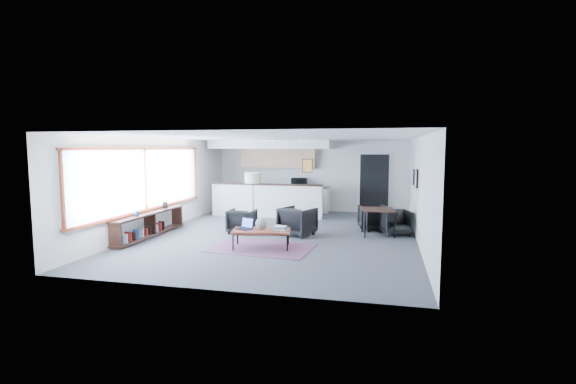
% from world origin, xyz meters
% --- Properties ---
extents(room, '(7.02, 9.02, 2.62)m').
position_xyz_m(room, '(0.00, 0.00, 1.30)').
color(room, '#49494B').
rests_on(room, ground).
extents(window, '(0.10, 5.95, 1.66)m').
position_xyz_m(window, '(-3.46, -0.90, 1.46)').
color(window, '#8CBFFF').
rests_on(window, room).
extents(console, '(0.35, 3.00, 0.80)m').
position_xyz_m(console, '(-3.30, -1.05, 0.33)').
color(console, black).
rests_on(console, floor).
extents(kitchenette, '(4.20, 1.96, 2.60)m').
position_xyz_m(kitchenette, '(-1.20, 3.71, 1.38)').
color(kitchenette, white).
rests_on(kitchenette, floor).
extents(doorway, '(1.10, 0.12, 2.15)m').
position_xyz_m(doorway, '(2.30, 4.42, 1.07)').
color(doorway, black).
rests_on(doorway, room).
extents(track_light, '(1.60, 0.07, 0.15)m').
position_xyz_m(track_light, '(-0.59, 2.20, 2.53)').
color(track_light, silver).
rests_on(track_light, room).
extents(wall_art_lower, '(0.03, 0.38, 0.48)m').
position_xyz_m(wall_art_lower, '(3.47, 0.40, 1.55)').
color(wall_art_lower, black).
rests_on(wall_art_lower, room).
extents(wall_art_upper, '(0.03, 0.34, 0.44)m').
position_xyz_m(wall_art_upper, '(3.47, 1.70, 1.50)').
color(wall_art_upper, black).
rests_on(wall_art_upper, room).
extents(kilim_rug, '(2.43, 1.77, 0.01)m').
position_xyz_m(kilim_rug, '(-0.08, -1.54, 0.01)').
color(kilim_rug, '#61344C').
rests_on(kilim_rug, floor).
extents(coffee_table, '(1.44, 0.95, 0.43)m').
position_xyz_m(coffee_table, '(-0.08, -1.54, 0.40)').
color(coffee_table, maroon).
rests_on(coffee_table, floor).
extents(laptop, '(0.43, 0.40, 0.25)m').
position_xyz_m(laptop, '(-0.47, -1.52, 0.51)').
color(laptop, black).
rests_on(laptop, coffee_table).
extents(ceramic_pot, '(0.27, 0.27, 0.27)m').
position_xyz_m(ceramic_pot, '(-0.09, -1.53, 0.57)').
color(ceramic_pot, gray).
rests_on(ceramic_pot, coffee_table).
extents(book_stack, '(0.36, 0.30, 0.10)m').
position_xyz_m(book_stack, '(0.36, -1.47, 0.48)').
color(book_stack, silver).
rests_on(book_stack, coffee_table).
extents(coaster, '(0.15, 0.15, 0.01)m').
position_xyz_m(coaster, '(-0.00, -1.76, 0.44)').
color(coaster, '#E5590C').
rests_on(coaster, coffee_table).
extents(armchair_left, '(0.72, 0.68, 0.72)m').
position_xyz_m(armchair_left, '(-1.11, 0.02, 0.36)').
color(armchair_left, black).
rests_on(armchair_left, floor).
extents(armchair_right, '(1.03, 1.00, 0.83)m').
position_xyz_m(armchair_right, '(0.44, 0.06, 0.42)').
color(armchair_right, black).
rests_on(armchair_right, floor).
extents(floor_lamp, '(0.49, 0.49, 1.62)m').
position_xyz_m(floor_lamp, '(-1.03, 0.77, 1.40)').
color(floor_lamp, black).
rests_on(floor_lamp, floor).
extents(dining_table, '(0.97, 0.97, 0.71)m').
position_xyz_m(dining_table, '(2.52, 0.56, 0.65)').
color(dining_table, black).
rests_on(dining_table, floor).
extents(dining_chair_near, '(0.74, 0.71, 0.63)m').
position_xyz_m(dining_chair_near, '(3.00, 0.71, 0.31)').
color(dining_chair_near, black).
rests_on(dining_chair_near, floor).
extents(dining_chair_far, '(0.82, 0.80, 0.65)m').
position_xyz_m(dining_chair_far, '(2.41, 1.31, 0.33)').
color(dining_chair_far, black).
rests_on(dining_chair_far, floor).
extents(microwave, '(0.58, 0.35, 0.38)m').
position_xyz_m(microwave, '(-0.37, 4.15, 1.12)').
color(microwave, black).
rests_on(microwave, kitchenette).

